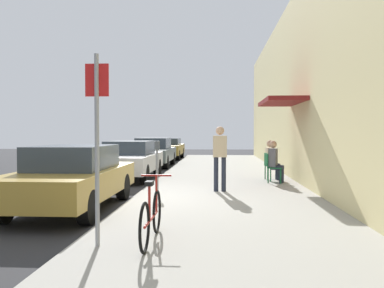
% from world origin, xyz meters
% --- Properties ---
extents(ground_plane, '(60.00, 60.00, 0.00)m').
position_xyz_m(ground_plane, '(0.00, 0.00, 0.00)').
color(ground_plane, '#2D2D30').
extents(sidewalk_slab, '(4.50, 32.00, 0.12)m').
position_xyz_m(sidewalk_slab, '(2.25, 2.00, 0.06)').
color(sidewalk_slab, '#9E9B93').
rests_on(sidewalk_slab, ground_plane).
extents(building_facade, '(1.40, 32.00, 6.19)m').
position_xyz_m(building_facade, '(4.65, 2.01, 3.09)').
color(building_facade, beige).
rests_on(building_facade, ground_plane).
extents(parked_car_0, '(1.80, 4.40, 1.38)m').
position_xyz_m(parked_car_0, '(-1.10, -1.00, 0.71)').
color(parked_car_0, '#A58433').
rests_on(parked_car_0, ground_plane).
extents(parked_car_1, '(1.80, 4.40, 1.36)m').
position_xyz_m(parked_car_1, '(-1.10, 4.69, 0.71)').
color(parked_car_1, '#B7B7BC').
rests_on(parked_car_1, ground_plane).
extents(parked_car_2, '(1.80, 4.40, 1.40)m').
position_xyz_m(parked_car_2, '(-1.10, 9.97, 0.72)').
color(parked_car_2, '#47514C').
rests_on(parked_car_2, ground_plane).
extents(parked_car_3, '(1.80, 4.40, 1.30)m').
position_xyz_m(parked_car_3, '(-1.10, 15.64, 0.69)').
color(parked_car_3, '#A58433').
rests_on(parked_car_3, ground_plane).
extents(parking_meter, '(0.12, 0.10, 1.32)m').
position_xyz_m(parking_meter, '(0.45, 0.96, 0.89)').
color(parking_meter, slate).
rests_on(parking_meter, sidewalk_slab).
extents(street_sign, '(0.32, 0.06, 2.60)m').
position_xyz_m(street_sign, '(0.40, -4.12, 1.64)').
color(street_sign, gray).
rests_on(street_sign, sidewalk_slab).
extents(bicycle_0, '(0.46, 1.71, 0.90)m').
position_xyz_m(bicycle_0, '(1.10, -3.88, 0.48)').
color(bicycle_0, black).
rests_on(bicycle_0, sidewalk_slab).
extents(cafe_chair_0, '(0.56, 0.56, 0.87)m').
position_xyz_m(cafe_chair_0, '(3.74, 3.00, 0.62)').
color(cafe_chair_0, '#14592D').
rests_on(cafe_chair_0, sidewalk_slab).
extents(seated_patron_0, '(0.51, 0.47, 1.29)m').
position_xyz_m(seated_patron_0, '(3.79, 2.98, 0.82)').
color(seated_patron_0, '#232838').
rests_on(seated_patron_0, sidewalk_slab).
extents(cafe_chair_1, '(0.48, 0.48, 0.87)m').
position_xyz_m(cafe_chair_1, '(3.73, 3.72, 0.62)').
color(cafe_chair_1, '#14592D').
rests_on(cafe_chair_1, sidewalk_slab).
extents(seated_patron_1, '(0.45, 0.39, 1.29)m').
position_xyz_m(seated_patron_1, '(3.79, 3.73, 0.82)').
color(seated_patron_1, '#232838').
rests_on(seated_patron_1, sidewalk_slab).
extents(pedestrian_standing, '(0.36, 0.22, 1.70)m').
position_xyz_m(pedestrian_standing, '(2.09, 1.07, 1.12)').
color(pedestrian_standing, '#232838').
rests_on(pedestrian_standing, sidewalk_slab).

